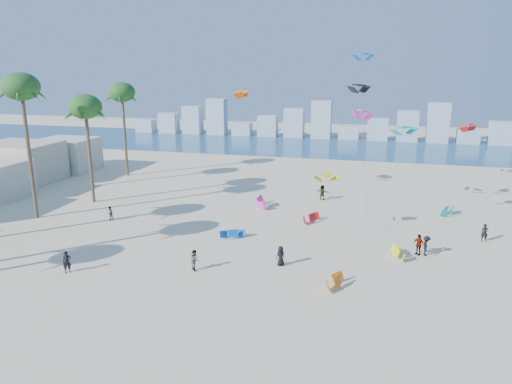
# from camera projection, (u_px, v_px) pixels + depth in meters

# --- Properties ---
(ground) EXTENTS (220.00, 220.00, 0.00)m
(ground) POSITION_uv_depth(u_px,v_px,m) (153.00, 315.00, 31.59)
(ground) COLOR beige
(ground) RESTS_ON ground
(ocean) EXTENTS (220.00, 220.00, 0.00)m
(ocean) POSITION_uv_depth(u_px,v_px,m) (308.00, 145.00, 99.00)
(ocean) COLOR navy
(ocean) RESTS_ON ground
(kitesurfer_near) EXTENTS (0.78, 0.74, 1.79)m
(kitesurfer_near) POSITION_uv_depth(u_px,v_px,m) (67.00, 262.00, 37.80)
(kitesurfer_near) COLOR black
(kitesurfer_near) RESTS_ON ground
(kitesurfer_mid) EXTENTS (1.04, 1.05, 1.71)m
(kitesurfer_mid) POSITION_uv_depth(u_px,v_px,m) (195.00, 260.00, 38.32)
(kitesurfer_mid) COLOR gray
(kitesurfer_mid) RESTS_ON ground
(kitesurfers_far) EXTENTS (38.20, 21.82, 1.87)m
(kitesurfers_far) POSITION_uv_depth(u_px,v_px,m) (337.00, 222.00, 47.39)
(kitesurfers_far) COLOR black
(kitesurfers_far) RESTS_ON ground
(grounded_kites) EXTENTS (23.10, 24.05, 1.07)m
(grounded_kites) POSITION_uv_depth(u_px,v_px,m) (321.00, 224.00, 48.14)
(grounded_kites) COLOR blue
(grounded_kites) RESTS_ON ground
(flying_kites) EXTENTS (29.76, 27.88, 17.77)m
(flying_kites) POSITION_uv_depth(u_px,v_px,m) (356.00, 111.00, 48.68)
(flying_kites) COLOR #DBD90B
(flying_kites) RESTS_ON ground
(palm_row) EXTENTS (8.54, 44.80, 15.37)m
(palm_row) POSITION_uv_depth(u_px,v_px,m) (25.00, 113.00, 49.00)
(palm_row) COLOR brown
(palm_row) RESTS_ON ground
(distant_skyline) EXTENTS (85.00, 3.00, 8.40)m
(distant_skyline) POSITION_uv_depth(u_px,v_px,m) (310.00, 124.00, 107.85)
(distant_skyline) COLOR #9EADBF
(distant_skyline) RESTS_ON ground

